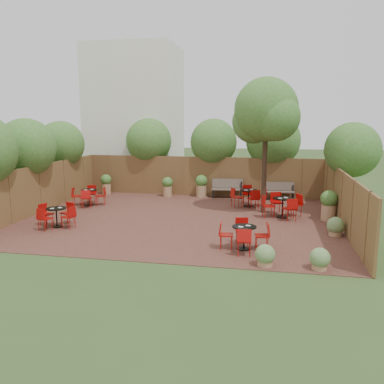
# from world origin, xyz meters

# --- Properties ---
(ground) EXTENTS (80.00, 80.00, 0.00)m
(ground) POSITION_xyz_m (0.00, 0.00, 0.00)
(ground) COLOR #354F23
(ground) RESTS_ON ground
(courtyard_paving) EXTENTS (12.00, 10.00, 0.02)m
(courtyard_paving) POSITION_xyz_m (0.00, 0.00, 0.01)
(courtyard_paving) COLOR #361C16
(courtyard_paving) RESTS_ON ground
(fence_back) EXTENTS (12.00, 0.08, 2.00)m
(fence_back) POSITION_xyz_m (0.00, 5.00, 1.00)
(fence_back) COLOR brown
(fence_back) RESTS_ON ground
(fence_left) EXTENTS (0.08, 10.00, 2.00)m
(fence_left) POSITION_xyz_m (-6.00, 0.00, 1.00)
(fence_left) COLOR brown
(fence_left) RESTS_ON ground
(fence_right) EXTENTS (0.08, 10.00, 2.00)m
(fence_right) POSITION_xyz_m (6.00, 0.00, 1.00)
(fence_right) COLOR brown
(fence_right) RESTS_ON ground
(neighbour_building) EXTENTS (5.00, 4.00, 8.00)m
(neighbour_building) POSITION_xyz_m (-4.50, 8.00, 4.00)
(neighbour_building) COLOR silver
(neighbour_building) RESTS_ON ground
(overhang_foliage) EXTENTS (15.70, 10.97, 2.73)m
(overhang_foliage) POSITION_xyz_m (-1.73, 2.81, 2.74)
(overhang_foliage) COLOR #376520
(overhang_foliage) RESTS_ON ground
(courtyard_tree) EXTENTS (2.74, 2.64, 5.52)m
(courtyard_tree) POSITION_xyz_m (3.16, 1.73, 4.07)
(courtyard_tree) COLOR black
(courtyard_tree) RESTS_ON courtyard_paving
(park_bench_left) EXTENTS (1.56, 0.65, 0.94)m
(park_bench_left) POSITION_xyz_m (1.34, 4.63, 0.50)
(park_bench_left) COLOR brown
(park_bench_left) RESTS_ON courtyard_paving
(park_bench_right) EXTENTS (1.40, 0.59, 0.84)m
(park_bench_right) POSITION_xyz_m (3.90, 4.62, 0.45)
(park_bench_right) COLOR brown
(park_bench_right) RESTS_ON courtyard_paving
(bistro_tables) EXTENTS (10.11, 7.65, 0.90)m
(bistro_tables) POSITION_xyz_m (0.44, 0.17, 0.45)
(bistro_tables) COLOR black
(bistro_tables) RESTS_ON courtyard_paving
(planters) EXTENTS (11.21, 4.48, 1.18)m
(planters) POSITION_xyz_m (0.46, 3.28, 0.61)
(planters) COLOR #9B724D
(planters) RESTS_ON courtyard_paving
(low_shrubs) EXTENTS (2.83, 3.90, 0.63)m
(low_shrubs) POSITION_xyz_m (4.65, -3.34, 0.31)
(low_shrubs) COLOR #9B724D
(low_shrubs) RESTS_ON courtyard_paving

